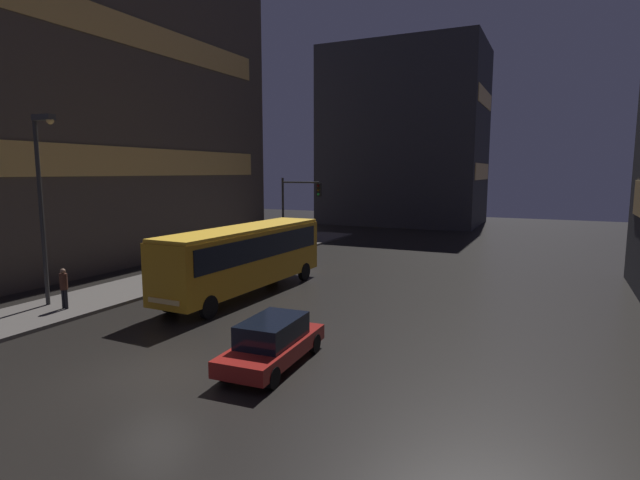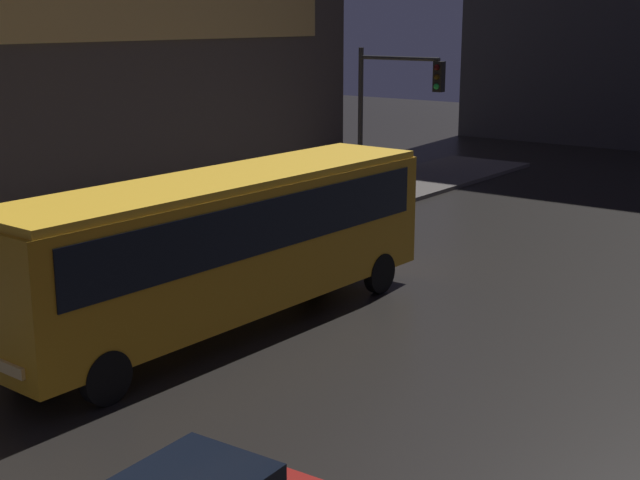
{
  "view_description": "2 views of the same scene",
  "coord_description": "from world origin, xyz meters",
  "px_view_note": "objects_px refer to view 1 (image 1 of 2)",
  "views": [
    {
      "loc": [
        10.76,
        -10.81,
        6.11
      ],
      "look_at": [
        0.34,
        11.21,
        2.77
      ],
      "focal_mm": 28.0,
      "sensor_mm": 36.0,
      "label": 1
    },
    {
      "loc": [
        9.64,
        -3.8,
        6.62
      ],
      "look_at": [
        -1.16,
        10.45,
        2.14
      ],
      "focal_mm": 50.0,
      "sensor_mm": 36.0,
      "label": 2
    }
  ],
  "objects_px": {
    "pedestrian_mid": "(64,286)",
    "traffic_light_main": "(296,204)",
    "street_lamp_sidewalk": "(43,183)",
    "bus_near": "(245,253)",
    "pedestrian_near": "(208,253)",
    "car_taxi": "(273,342)"
  },
  "relations": [
    {
      "from": "pedestrian_mid",
      "to": "traffic_light_main",
      "type": "distance_m",
      "value": 16.64
    },
    {
      "from": "pedestrian_mid",
      "to": "street_lamp_sidewalk",
      "type": "relative_size",
      "value": 0.21
    },
    {
      "from": "bus_near",
      "to": "street_lamp_sidewalk",
      "type": "distance_m",
      "value": 9.46
    },
    {
      "from": "pedestrian_near",
      "to": "pedestrian_mid",
      "type": "bearing_deg",
      "value": 55.33
    },
    {
      "from": "bus_near",
      "to": "street_lamp_sidewalk",
      "type": "height_order",
      "value": "street_lamp_sidewalk"
    },
    {
      "from": "car_taxi",
      "to": "traffic_light_main",
      "type": "height_order",
      "value": "traffic_light_main"
    },
    {
      "from": "bus_near",
      "to": "traffic_light_main",
      "type": "bearing_deg",
      "value": -74.9
    },
    {
      "from": "pedestrian_mid",
      "to": "traffic_light_main",
      "type": "bearing_deg",
      "value": 137.47
    },
    {
      "from": "pedestrian_mid",
      "to": "traffic_light_main",
      "type": "height_order",
      "value": "traffic_light_main"
    },
    {
      "from": "street_lamp_sidewalk",
      "to": "bus_near",
      "type": "bearing_deg",
      "value": 42.66
    },
    {
      "from": "pedestrian_mid",
      "to": "street_lamp_sidewalk",
      "type": "height_order",
      "value": "street_lamp_sidewalk"
    },
    {
      "from": "bus_near",
      "to": "street_lamp_sidewalk",
      "type": "xyz_separation_m",
      "value": [
        -6.45,
        -5.94,
        3.55
      ]
    },
    {
      "from": "car_taxi",
      "to": "pedestrian_mid",
      "type": "relative_size",
      "value": 2.56
    },
    {
      "from": "pedestrian_near",
      "to": "bus_near",
      "type": "bearing_deg",
      "value": 112.8
    },
    {
      "from": "car_taxi",
      "to": "pedestrian_mid",
      "type": "bearing_deg",
      "value": -10.05
    },
    {
      "from": "pedestrian_mid",
      "to": "traffic_light_main",
      "type": "relative_size",
      "value": 0.31
    },
    {
      "from": "traffic_light_main",
      "to": "street_lamp_sidewalk",
      "type": "xyz_separation_m",
      "value": [
        -4.0,
        -16.02,
        1.77
      ]
    },
    {
      "from": "bus_near",
      "to": "street_lamp_sidewalk",
      "type": "relative_size",
      "value": 1.34
    },
    {
      "from": "street_lamp_sidewalk",
      "to": "pedestrian_near",
      "type": "bearing_deg",
      "value": 81.26
    },
    {
      "from": "car_taxi",
      "to": "pedestrian_near",
      "type": "xyz_separation_m",
      "value": [
        -11.01,
        10.91,
        0.44
      ]
    },
    {
      "from": "bus_near",
      "to": "pedestrian_mid",
      "type": "relative_size",
      "value": 6.31
    },
    {
      "from": "car_taxi",
      "to": "traffic_light_main",
      "type": "bearing_deg",
      "value": -67.46
    }
  ]
}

